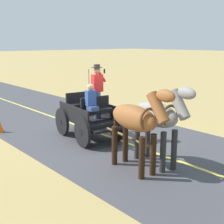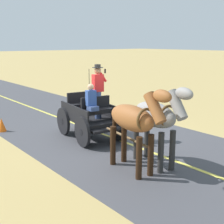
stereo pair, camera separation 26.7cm
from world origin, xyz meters
TOP-DOWN VIEW (x-y plane):
  - ground_plane at (0.00, 0.00)m, footprint 200.00×200.00m
  - road_surface at (0.00, 0.00)m, footprint 5.83×160.00m
  - road_centre_stripe at (0.00, 0.00)m, footprint 0.12×160.00m
  - horse_drawn_carriage at (0.55, -0.10)m, footprint 1.74×4.51m
  - horse_near_side at (0.63, 2.95)m, footprint 0.82×2.15m
  - horse_off_side at (1.34, 2.84)m, footprint 0.70×2.14m
  - traffic_cone at (2.64, -2.79)m, footprint 0.32×0.32m

SIDE VIEW (x-z plane):
  - ground_plane at x=0.00m, z-range 0.00..0.00m
  - road_surface at x=0.00m, z-range 0.00..0.01m
  - road_centre_stripe at x=0.00m, z-range 0.01..0.01m
  - traffic_cone at x=2.64m, z-range 0.00..0.50m
  - horse_drawn_carriage at x=0.55m, z-range -0.43..2.07m
  - horse_near_side at x=0.63m, z-range 0.22..2.43m
  - horse_off_side at x=1.34m, z-range 0.22..2.43m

